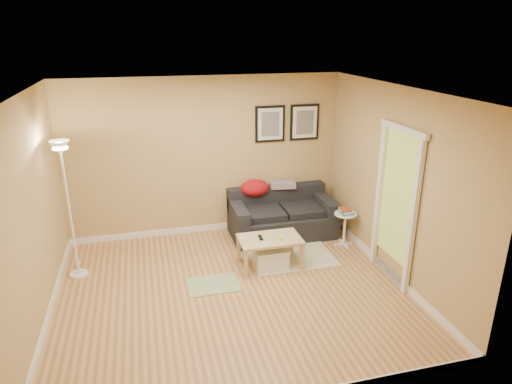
{
  "coord_description": "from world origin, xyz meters",
  "views": [
    {
      "loc": [
        -0.98,
        -5.06,
        3.25
      ],
      "look_at": [
        0.55,
        0.85,
        1.05
      ],
      "focal_mm": 31.59,
      "sensor_mm": 36.0,
      "label": 1
    }
  ],
  "objects_px": {
    "coffee_table": "(270,252)",
    "floor_lamp": "(70,215)",
    "book_stack": "(345,211)",
    "side_table": "(344,229)",
    "storage_bin": "(271,258)",
    "sofa": "(282,213)"
  },
  "relations": [
    {
      "from": "sofa",
      "to": "book_stack",
      "type": "distance_m",
      "value": 1.06
    },
    {
      "from": "book_stack",
      "to": "floor_lamp",
      "type": "relative_size",
      "value": 0.12
    },
    {
      "from": "sofa",
      "to": "side_table",
      "type": "distance_m",
      "value": 1.05
    },
    {
      "from": "sofa",
      "to": "coffee_table",
      "type": "bearing_deg",
      "value": -116.82
    },
    {
      "from": "side_table",
      "to": "sofa",
      "type": "bearing_deg",
      "value": 143.57
    },
    {
      "from": "coffee_table",
      "to": "book_stack",
      "type": "height_order",
      "value": "book_stack"
    },
    {
      "from": "book_stack",
      "to": "coffee_table",
      "type": "bearing_deg",
      "value": -164.77
    },
    {
      "from": "coffee_table",
      "to": "storage_bin",
      "type": "distance_m",
      "value": 0.09
    },
    {
      "from": "storage_bin",
      "to": "book_stack",
      "type": "height_order",
      "value": "book_stack"
    },
    {
      "from": "coffee_table",
      "to": "floor_lamp",
      "type": "relative_size",
      "value": 0.46
    },
    {
      "from": "coffee_table",
      "to": "storage_bin",
      "type": "height_order",
      "value": "coffee_table"
    },
    {
      "from": "coffee_table",
      "to": "side_table",
      "type": "xyz_separation_m",
      "value": [
        1.34,
        0.37,
        0.05
      ]
    },
    {
      "from": "side_table",
      "to": "storage_bin",
      "type": "bearing_deg",
      "value": -162.98
    },
    {
      "from": "side_table",
      "to": "book_stack",
      "type": "bearing_deg",
      "value": 80.47
    },
    {
      "from": "sofa",
      "to": "book_stack",
      "type": "xyz_separation_m",
      "value": [
        0.85,
        -0.6,
        0.2
      ]
    },
    {
      "from": "coffee_table",
      "to": "book_stack",
      "type": "relative_size",
      "value": 3.77
    },
    {
      "from": "storage_bin",
      "to": "coffee_table",
      "type": "bearing_deg",
      "value": 94.72
    },
    {
      "from": "coffee_table",
      "to": "storage_bin",
      "type": "bearing_deg",
      "value": -73.16
    },
    {
      "from": "coffee_table",
      "to": "floor_lamp",
      "type": "distance_m",
      "value": 2.8
    },
    {
      "from": "coffee_table",
      "to": "floor_lamp",
      "type": "xyz_separation_m",
      "value": [
        -2.68,
        0.41,
        0.7
      ]
    },
    {
      "from": "coffee_table",
      "to": "side_table",
      "type": "height_order",
      "value": "side_table"
    },
    {
      "from": "floor_lamp",
      "to": "coffee_table",
      "type": "bearing_deg",
      "value": -8.81
    }
  ]
}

